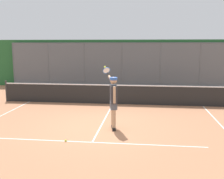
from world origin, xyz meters
The scene contains 6 objects.
ground_plane centered at (0.00, 0.00, 0.00)m, with size 60.00×60.00×0.00m, color #B27551.
court_line_markings centered at (0.00, 1.87, 0.00)m, with size 8.65×9.68×0.01m.
fence_backdrop centered at (0.00, -9.40, 1.59)m, with size 18.16×1.37×3.21m.
tennis_net centered at (0.00, -3.79, 0.49)m, with size 11.12×0.09×1.07m.
tennis_player centered at (-0.47, 0.12, 1.08)m, with size 0.69×1.39×2.10m.
tennis_ball_near_baseline centered at (0.80, 1.55, 0.03)m, with size 0.07×0.07×0.07m, color #C1D138.
Camera 1 is at (-1.50, 9.03, 2.88)m, focal length 43.05 mm.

